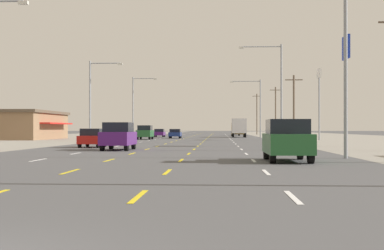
% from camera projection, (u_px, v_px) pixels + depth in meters
% --- Properties ---
extents(ground_plane, '(572.00, 572.00, 0.00)m').
position_uv_depth(ground_plane, '(190.00, 141.00, 72.38)').
color(ground_plane, '#4C4C4F').
extents(lane_markings, '(10.64, 227.60, 0.01)m').
position_uv_depth(lane_markings, '(200.00, 137.00, 110.84)').
color(lane_markings, white).
rests_on(lane_markings, ground).
extents(suv_far_right_nearest, '(1.98, 4.90, 1.98)m').
position_uv_depth(suv_far_right_nearest, '(287.00, 140.00, 27.62)').
color(suv_far_right_nearest, '#235B2D').
rests_on(suv_far_right_nearest, ground).
extents(suv_inner_left_near, '(1.98, 4.90, 1.98)m').
position_uv_depth(suv_inner_left_near, '(119.00, 136.00, 42.01)').
color(suv_inner_left_near, '#4C196B').
rests_on(suv_inner_left_near, ground).
extents(hatchback_far_left_mid, '(1.72, 3.90, 1.54)m').
position_uv_depth(hatchback_far_left_mid, '(92.00, 138.00, 48.07)').
color(hatchback_far_left_mid, red).
rests_on(hatchback_far_left_mid, ground).
extents(suv_far_left_midfar, '(1.98, 4.90, 1.98)m').
position_uv_depth(suv_far_left_midfar, '(145.00, 132.00, 82.64)').
color(suv_far_left_midfar, '#235B2D').
rests_on(suv_far_left_midfar, ground).
extents(sedan_inner_left_far, '(1.80, 4.50, 1.46)m').
position_uv_depth(sedan_inner_left_far, '(175.00, 133.00, 91.98)').
color(sedan_inner_left_far, navy).
rests_on(sedan_inner_left_far, ground).
extents(box_truck_far_right_farther, '(2.40, 7.20, 3.23)m').
position_uv_depth(box_truck_far_right_farther, '(239.00, 127.00, 102.09)').
color(box_truck_far_right_farther, '#B28C33').
rests_on(box_truck_far_right_farther, ground).
extents(sedan_far_left_farthest, '(1.80, 4.50, 1.46)m').
position_uv_depth(sedan_far_left_farthest, '(159.00, 133.00, 104.65)').
color(sedan_far_left_farthest, '#4C196B').
rests_on(sedan_far_left_farthest, ground).
extents(sedan_far_right_distant_a, '(1.80, 4.50, 1.46)m').
position_uv_depth(sedan_far_right_distant_a, '(235.00, 132.00, 123.54)').
color(sedan_far_right_distant_a, navy).
rests_on(sedan_far_right_distant_a, ground).
extents(storefront_left_row_2, '(10.17, 17.92, 4.05)m').
position_uv_depth(storefront_left_row_2, '(24.00, 125.00, 84.37)').
color(storefront_left_row_2, '#8C6B4C').
rests_on(storefront_left_row_2, ground).
extents(pole_sign_right_row_1, '(0.24, 2.24, 9.48)m').
position_uv_depth(pole_sign_right_row_1, '(346.00, 61.00, 50.15)').
color(pole_sign_right_row_1, gray).
rests_on(pole_sign_right_row_1, ground).
extents(pole_sign_right_row_2, '(0.24, 2.43, 9.50)m').
position_uv_depth(pole_sign_right_row_2, '(319.00, 86.00, 77.84)').
color(pole_sign_right_row_2, gray).
rests_on(pole_sign_right_row_2, ground).
extents(streetlight_right_row_0, '(4.23, 0.26, 9.14)m').
position_uv_depth(streetlight_right_row_0, '(337.00, 55.00, 30.41)').
color(streetlight_right_row_0, gray).
rests_on(streetlight_right_row_0, ground).
extents(streetlight_left_row_1, '(3.61, 0.26, 8.76)m').
position_uv_depth(streetlight_left_row_1, '(93.00, 95.00, 62.50)').
color(streetlight_left_row_1, gray).
rests_on(streetlight_left_row_1, ground).
extents(streetlight_right_row_1, '(4.56, 0.26, 10.41)m').
position_uv_depth(streetlight_right_row_1, '(277.00, 86.00, 61.62)').
color(streetlight_right_row_1, gray).
rests_on(streetlight_right_row_1, ground).
extents(streetlight_left_row_2, '(3.96, 0.26, 9.79)m').
position_uv_depth(streetlight_left_row_2, '(135.00, 103.00, 93.71)').
color(streetlight_left_row_2, gray).
rests_on(streetlight_left_row_2, ground).
extents(streetlight_right_row_2, '(4.89, 0.26, 9.28)m').
position_uv_depth(streetlight_right_row_2, '(257.00, 104.00, 92.82)').
color(streetlight_right_row_2, gray).
rests_on(streetlight_right_row_2, ground).
extents(utility_pole_right_row_1, '(2.20, 0.26, 8.31)m').
position_uv_depth(utility_pole_right_row_1, '(294.00, 106.00, 74.36)').
color(utility_pole_right_row_1, brown).
rests_on(utility_pole_right_row_1, ground).
extents(utility_pole_right_row_2, '(2.20, 0.26, 9.59)m').
position_uv_depth(utility_pole_right_row_2, '(276.00, 111.00, 113.71)').
color(utility_pole_right_row_2, brown).
rests_on(utility_pole_right_row_2, ground).
extents(utility_pole_right_row_3, '(2.20, 0.26, 10.20)m').
position_uv_depth(utility_pole_right_row_3, '(257.00, 113.00, 146.29)').
color(utility_pole_right_row_3, brown).
rests_on(utility_pole_right_row_3, ground).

